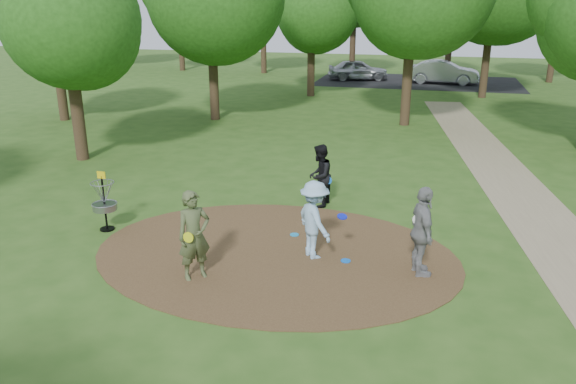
# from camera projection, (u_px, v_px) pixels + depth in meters

# --- Properties ---
(ground) EXTENTS (100.00, 100.00, 0.00)m
(ground) POSITION_uv_depth(u_px,v_px,m) (275.00, 254.00, 12.86)
(ground) COLOR #2D5119
(ground) RESTS_ON ground
(dirt_clearing) EXTENTS (8.40, 8.40, 0.02)m
(dirt_clearing) POSITION_uv_depth(u_px,v_px,m) (275.00, 253.00, 12.86)
(dirt_clearing) COLOR #47301C
(dirt_clearing) RESTS_ON ground
(footpath) EXTENTS (7.55, 39.89, 0.01)m
(footpath) POSITION_uv_depth(u_px,v_px,m) (565.00, 248.00, 13.14)
(footpath) COLOR #8C7A5B
(footpath) RESTS_ON ground
(parking_lot) EXTENTS (14.00, 8.00, 0.01)m
(parking_lot) POSITION_uv_depth(u_px,v_px,m) (417.00, 82.00, 39.84)
(parking_lot) COLOR black
(parking_lot) RESTS_ON ground
(player_observer_with_disc) EXTENTS (0.82, 0.82, 1.91)m
(player_observer_with_disc) POSITION_uv_depth(u_px,v_px,m) (194.00, 236.00, 11.45)
(player_observer_with_disc) COLOR #4B5732
(player_observer_with_disc) RESTS_ON ground
(player_throwing_with_disc) EXTENTS (1.40, 1.31, 1.79)m
(player_throwing_with_disc) POSITION_uv_depth(u_px,v_px,m) (314.00, 220.00, 12.42)
(player_throwing_with_disc) COLOR #98C2E3
(player_throwing_with_disc) RESTS_ON ground
(player_walking_with_disc) EXTENTS (0.74, 0.92, 1.77)m
(player_walking_with_disc) POSITION_uv_depth(u_px,v_px,m) (320.00, 176.00, 15.57)
(player_walking_with_disc) COLOR black
(player_walking_with_disc) RESTS_ON ground
(player_waiting_with_disc) EXTENTS (0.80, 1.23, 1.95)m
(player_waiting_with_disc) POSITION_uv_depth(u_px,v_px,m) (422.00, 232.00, 11.58)
(player_waiting_with_disc) COLOR gray
(player_waiting_with_disc) RESTS_ON ground
(disc_ground_cyan) EXTENTS (0.22, 0.22, 0.02)m
(disc_ground_cyan) POSITION_uv_depth(u_px,v_px,m) (294.00, 235.00, 13.83)
(disc_ground_cyan) COLOR #198CC9
(disc_ground_cyan) RESTS_ON dirt_clearing
(disc_ground_blue) EXTENTS (0.22, 0.22, 0.02)m
(disc_ground_blue) POSITION_uv_depth(u_px,v_px,m) (346.00, 261.00, 12.45)
(disc_ground_blue) COLOR blue
(disc_ground_blue) RESTS_ON dirt_clearing
(car_left) EXTENTS (4.58, 2.76, 1.46)m
(car_left) POSITION_uv_depth(u_px,v_px,m) (358.00, 70.00, 40.39)
(car_left) COLOR #A4A6AB
(car_left) RESTS_ON ground
(car_right) EXTENTS (4.86, 1.91, 1.57)m
(car_right) POSITION_uv_depth(u_px,v_px,m) (443.00, 72.00, 38.63)
(car_right) COLOR #A3A7AB
(car_right) RESTS_ON ground
(disc_golf_basket) EXTENTS (0.63, 0.63, 1.54)m
(disc_golf_basket) POSITION_uv_depth(u_px,v_px,m) (104.00, 197.00, 13.92)
(disc_golf_basket) COLOR black
(disc_golf_basket) RESTS_ON ground
(tree_ring) EXTENTS (37.47, 46.35, 9.77)m
(tree_ring) POSITION_uv_depth(u_px,v_px,m) (420.00, 5.00, 19.90)
(tree_ring) COLOR #332316
(tree_ring) RESTS_ON ground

